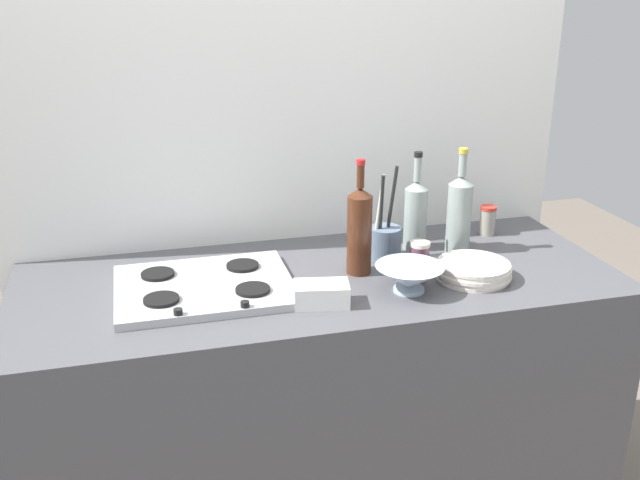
# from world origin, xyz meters

# --- Properties ---
(counter_block) EXTENTS (1.80, 0.70, 0.90)m
(counter_block) POSITION_xyz_m (0.00, 0.00, 0.45)
(counter_block) COLOR #4C4C51
(counter_block) RESTS_ON ground
(backsplash_panel) EXTENTS (1.90, 0.06, 2.23)m
(backsplash_panel) POSITION_xyz_m (0.00, 0.38, 1.12)
(backsplash_panel) COLOR white
(backsplash_panel) RESTS_ON ground
(stovetop_hob) EXTENTS (0.50, 0.40, 0.04)m
(stovetop_hob) POSITION_xyz_m (-0.35, -0.01, 0.91)
(stovetop_hob) COLOR #B2B2B7
(stovetop_hob) RESTS_ON counter_block
(plate_stack) EXTENTS (0.22, 0.22, 0.05)m
(plate_stack) POSITION_xyz_m (0.44, -0.13, 0.93)
(plate_stack) COLOR silver
(plate_stack) RESTS_ON counter_block
(wine_bottle_leftmost) EXTENTS (0.08, 0.08, 0.34)m
(wine_bottle_leftmost) POSITION_xyz_m (0.49, 0.09, 1.03)
(wine_bottle_leftmost) COLOR gray
(wine_bottle_leftmost) RESTS_ON counter_block
(wine_bottle_mid_left) EXTENTS (0.07, 0.07, 0.33)m
(wine_bottle_mid_left) POSITION_xyz_m (0.36, 0.16, 1.02)
(wine_bottle_mid_left) COLOR gray
(wine_bottle_mid_left) RESTS_ON counter_block
(wine_bottle_mid_right) EXTENTS (0.08, 0.08, 0.35)m
(wine_bottle_mid_right) POSITION_xyz_m (0.12, 0.01, 1.04)
(wine_bottle_mid_right) COLOR #472314
(wine_bottle_mid_right) RESTS_ON counter_block
(mixing_bowl) EXTENTS (0.20, 0.20, 0.08)m
(mixing_bowl) POSITION_xyz_m (0.22, -0.16, 0.94)
(mixing_bowl) COLOR silver
(mixing_bowl) RESTS_ON counter_block
(butter_dish) EXTENTS (0.16, 0.12, 0.06)m
(butter_dish) POSITION_xyz_m (-0.04, -0.18, 0.93)
(butter_dish) COLOR white
(butter_dish) RESTS_ON counter_block
(utensil_crock) EXTENTS (0.10, 0.10, 0.31)m
(utensil_crock) POSITION_xyz_m (0.24, 0.10, 0.96)
(utensil_crock) COLOR slate
(utensil_crock) RESTS_ON counter_block
(condiment_jar_front) EXTENTS (0.06, 0.06, 0.10)m
(condiment_jar_front) POSITION_xyz_m (0.66, 0.21, 0.95)
(condiment_jar_front) COLOR #9E998C
(condiment_jar_front) RESTS_ON counter_block
(condiment_jar_rear) EXTENTS (0.06, 0.06, 0.10)m
(condiment_jar_rear) POSITION_xyz_m (0.30, -0.04, 0.95)
(condiment_jar_rear) COLOR #66384C
(condiment_jar_rear) RESTS_ON counter_block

